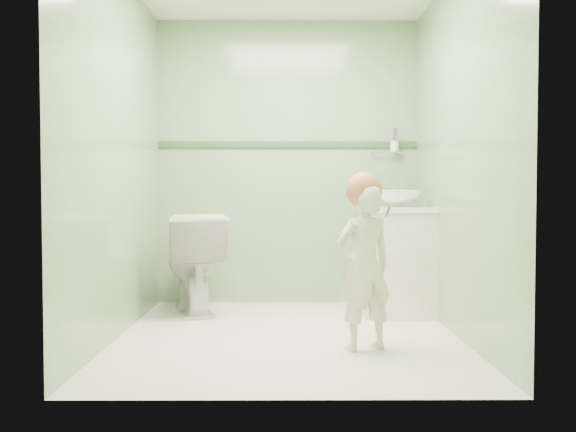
{
  "coord_description": "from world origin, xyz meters",
  "views": [
    {
      "loc": [
        -0.02,
        -3.96,
        0.92
      ],
      "look_at": [
        0.0,
        0.15,
        0.78
      ],
      "focal_mm": 38.05,
      "sensor_mm": 36.0,
      "label": 1
    }
  ],
  "objects": [
    {
      "name": "toddler",
      "position": [
        0.45,
        -0.36,
        0.49
      ],
      "size": [
        0.42,
        0.36,
        0.98
      ],
      "primitive_type": "imported",
      "rotation": [
        0.0,
        0.0,
        3.54
      ],
      "color": "beige",
      "rests_on": "ground"
    },
    {
      "name": "ground",
      "position": [
        0.0,
        0.0,
        0.0
      ],
      "size": [
        2.5,
        2.5,
        0.0
      ],
      "primitive_type": "plane",
      "color": "white",
      "rests_on": "ground"
    },
    {
      "name": "cup_holder",
      "position": [
        0.89,
        1.18,
        1.33
      ],
      "size": [
        0.26,
        0.07,
        0.21
      ],
      "color": "silver",
      "rests_on": "room_shell"
    },
    {
      "name": "counter",
      "position": [
        0.84,
        0.7,
        0.81
      ],
      "size": [
        0.54,
        0.52,
        0.04
      ],
      "primitive_type": "cube",
      "color": "white",
      "rests_on": "vanity"
    },
    {
      "name": "teal_toothbrush",
      "position": [
        0.57,
        -0.44,
        0.83
      ],
      "size": [
        0.1,
        0.14,
        0.08
      ],
      "color": "#168176",
      "rests_on": "toddler"
    },
    {
      "name": "room_shell",
      "position": [
        0.0,
        0.0,
        1.2
      ],
      "size": [
        2.5,
        2.54,
        2.4
      ],
      "color": "#78A676",
      "rests_on": "ground"
    },
    {
      "name": "trim_stripe",
      "position": [
        0.0,
        1.24,
        1.35
      ],
      "size": [
        2.2,
        0.02,
        0.05
      ],
      "primitive_type": "cube",
      "color": "#305033",
      "rests_on": "room_shell"
    },
    {
      "name": "hair_cap",
      "position": [
        0.45,
        -0.33,
        0.95
      ],
      "size": [
        0.22,
        0.22,
        0.22
      ],
      "primitive_type": "sphere",
      "color": "#BE6348",
      "rests_on": "toddler"
    },
    {
      "name": "basin",
      "position": [
        0.84,
        0.7,
        0.89
      ],
      "size": [
        0.37,
        0.37,
        0.13
      ],
      "primitive_type": "imported",
      "color": "white",
      "rests_on": "counter"
    },
    {
      "name": "vanity",
      "position": [
        0.84,
        0.7,
        0.4
      ],
      "size": [
        0.52,
        0.5,
        0.8
      ],
      "primitive_type": "cube",
      "color": "beige",
      "rests_on": "ground"
    },
    {
      "name": "toilet",
      "position": [
        -0.74,
        0.8,
        0.39
      ],
      "size": [
        0.63,
        0.85,
        0.78
      ],
      "primitive_type": "imported",
      "rotation": [
        0.0,
        0.0,
        3.42
      ],
      "color": "white",
      "rests_on": "ground"
    },
    {
      "name": "faucet",
      "position": [
        0.84,
        0.89,
        0.97
      ],
      "size": [
        0.03,
        0.13,
        0.18
      ],
      "color": "silver",
      "rests_on": "counter"
    }
  ]
}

